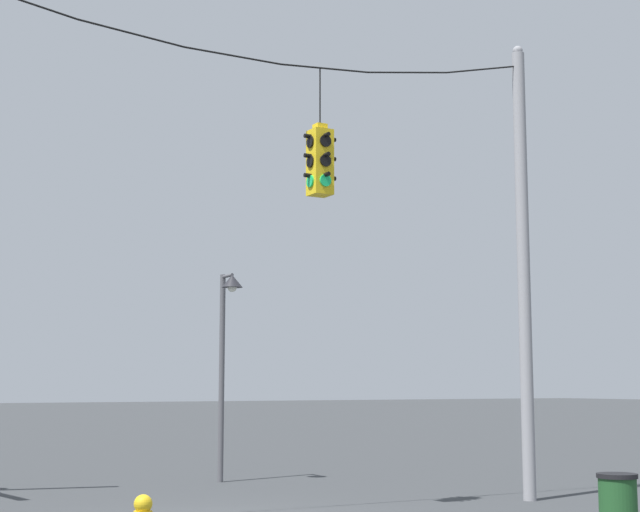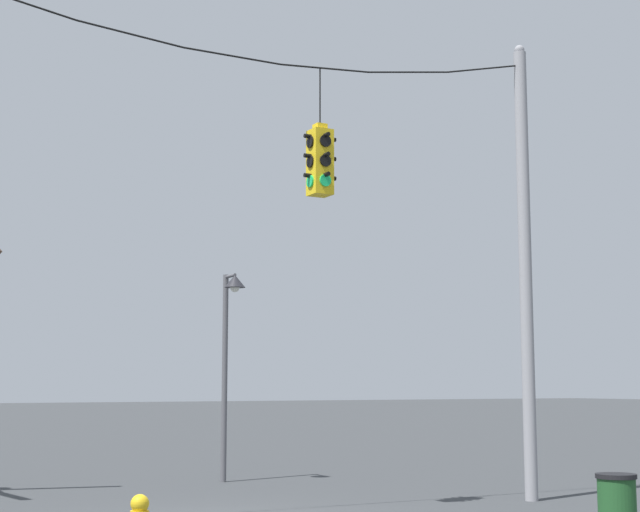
% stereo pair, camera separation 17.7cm
% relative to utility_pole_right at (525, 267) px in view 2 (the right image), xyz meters
% --- Properties ---
extents(utility_pole_right, '(0.23, 0.23, 8.35)m').
position_rel_utility_pole_right_xyz_m(utility_pole_right, '(0.00, 0.00, 0.00)').
color(utility_pole_right, gray).
rests_on(utility_pole_right, ground_plane).
extents(span_wire, '(11.65, 0.03, 0.82)m').
position_rel_utility_pole_right_xyz_m(span_wire, '(-5.82, -0.00, 3.28)').
color(span_wire, black).
extents(traffic_light_over_intersection, '(0.58, 0.58, 2.13)m').
position_rel_utility_pole_right_xyz_m(traffic_light_over_intersection, '(-4.26, -0.00, 1.49)').
color(traffic_light_over_intersection, yellow).
extents(street_lamp, '(0.45, 0.77, 4.40)m').
position_rel_utility_pole_right_xyz_m(street_lamp, '(-3.45, 5.50, -0.96)').
color(street_lamp, '#515156').
rests_on(street_lamp, ground_plane).
extents(trash_bin, '(0.54, 0.54, 0.86)m').
position_rel_utility_pole_right_xyz_m(trash_bin, '(-1.97, -3.99, -3.73)').
color(trash_bin, '#1E4C23').
rests_on(trash_bin, ground_plane).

